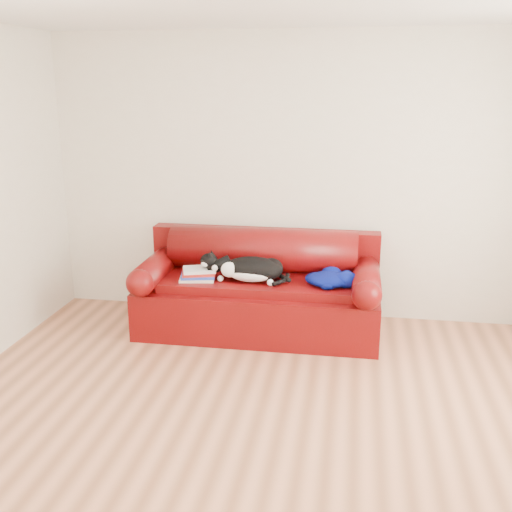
{
  "coord_description": "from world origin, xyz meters",
  "views": [
    {
      "loc": [
        0.57,
        -3.44,
        2.14
      ],
      "look_at": [
        -0.23,
        1.35,
        0.74
      ],
      "focal_mm": 42.0,
      "sensor_mm": 36.0,
      "label": 1
    }
  ],
  "objects_px": {
    "sofa_base": "(259,305)",
    "blanket": "(331,278)",
    "book_stack": "(198,274)",
    "cat": "(252,270)"
  },
  "relations": [
    {
      "from": "sofa_base",
      "to": "blanket",
      "type": "relative_size",
      "value": 4.22
    },
    {
      "from": "sofa_base",
      "to": "book_stack",
      "type": "relative_size",
      "value": 6.35
    },
    {
      "from": "blanket",
      "to": "cat",
      "type": "bearing_deg",
      "value": -179.12
    },
    {
      "from": "book_stack",
      "to": "blanket",
      "type": "height_order",
      "value": "blanket"
    },
    {
      "from": "cat",
      "to": "book_stack",
      "type": "bearing_deg",
      "value": 172.5
    },
    {
      "from": "book_stack",
      "to": "blanket",
      "type": "relative_size",
      "value": 0.66
    },
    {
      "from": "sofa_base",
      "to": "book_stack",
      "type": "height_order",
      "value": "book_stack"
    },
    {
      "from": "sofa_base",
      "to": "blanket",
      "type": "height_order",
      "value": "blanket"
    },
    {
      "from": "sofa_base",
      "to": "cat",
      "type": "xyz_separation_m",
      "value": [
        -0.04,
        -0.12,
        0.36
      ]
    },
    {
      "from": "sofa_base",
      "to": "book_stack",
      "type": "xyz_separation_m",
      "value": [
        -0.51,
        -0.14,
        0.31
      ]
    }
  ]
}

